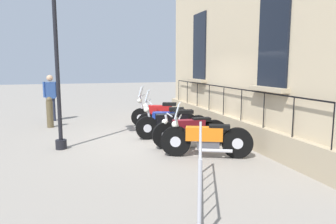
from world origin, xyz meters
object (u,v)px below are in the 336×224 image
Objects in this scene: motorcycle_blue at (167,119)px; motorcycle_orange at (205,139)px; crowd_barrier at (200,166)px; motorcycle_black at (173,124)px; bollard at (50,112)px; motorcycle_maroon at (190,131)px; lamppost at (55,17)px; motorcycle_red at (160,114)px; pedestrian_standing at (51,95)px.

motorcycle_orange is (-0.07, 2.95, 0.02)m from motorcycle_blue.
motorcycle_black is at bearing -101.98° from crowd_barrier.
crowd_barrier is 7.51m from bollard.
motorcycle_maroon is 0.95m from motorcycle_orange.
motorcycle_orange is at bearing 151.96° from lamppost.
motorcycle_black reaches higher than bollard.
motorcycle_black is at bearing 84.99° from motorcycle_blue.
motorcycle_blue reaches higher than motorcycle_maroon.
pedestrian_standing is at bearing -31.52° from motorcycle_red.
motorcycle_blue is 0.94× the size of motorcycle_orange.
crowd_barrier is at bearing 110.72° from bollard.
bollard is at bearing -38.36° from motorcycle_black.
motorcycle_black is at bearing 141.64° from bollard.
bollard is (3.55, -2.81, 0.10)m from motorcycle_black.
pedestrian_standing is (3.58, -4.15, 0.57)m from motorcycle_black.
pedestrian_standing is at bearing -83.89° from lamppost.
motorcycle_blue is (0.05, 0.95, -0.04)m from motorcycle_red.
motorcycle_maroon is 0.44× the size of lamppost.
lamppost is 5.25m from crowd_barrier.
motorcycle_orange is (-0.02, 0.95, 0.02)m from motorcycle_maroon.
pedestrian_standing is at bearing -58.88° from motorcycle_orange.
bollard is at bearing -52.57° from motorcycle_orange.
motorcycle_red is 0.86× the size of crowd_barrier.
motorcycle_black is 0.48× the size of lamppost.
lamppost reaches higher than motorcycle_orange.
bollard is at bearing -14.26° from motorcycle_red.
lamppost reaches higher than motorcycle_blue.
motorcycle_blue is 0.93m from motorcycle_black.
lamppost reaches higher than pedestrian_standing.
motorcycle_red is 0.92× the size of motorcycle_black.
lamppost is 4.31× the size of bollard.
motorcycle_black is 2.06× the size of bollard.
motorcycle_maroon is 5.36m from bollard.
motorcycle_black is 4.31m from crowd_barrier.
pedestrian_standing is at bearing -88.81° from bollard.
bollard reaches higher than crowd_barrier.
motorcycle_red is 0.95m from motorcycle_blue.
lamppost reaches higher than motorcycle_black.
motorcycle_maroon is 3.31m from crowd_barrier.
lamppost is at bearing -28.04° from motorcycle_orange.
motorcycle_black is (0.13, 1.87, -0.02)m from motorcycle_red.
motorcycle_maroon is 0.87× the size of crowd_barrier.
motorcycle_maroon is at bearing 91.44° from motorcycle_blue.
motorcycle_black is at bearing -83.03° from motorcycle_maroon.
motorcycle_red is 1.89× the size of bollard.
pedestrian_standing reaches higher than motorcycle_black.
motorcycle_red is 2.95m from motorcycle_maroon.
bollard is 1.42m from pedestrian_standing.
bollard is at bearing -81.79° from lamppost.
motorcycle_black is at bearing -174.64° from lamppost.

